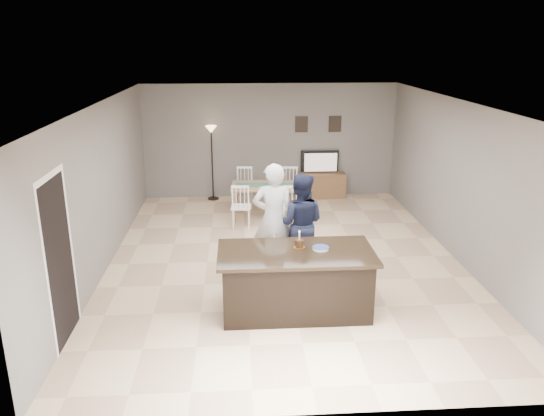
{
  "coord_description": "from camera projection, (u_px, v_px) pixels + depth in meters",
  "views": [
    {
      "loc": [
        -0.77,
        -8.49,
        3.67
      ],
      "look_at": [
        -0.23,
        -0.3,
        1.05
      ],
      "focal_mm": 35.0,
      "sensor_mm": 36.0,
      "label": 1
    }
  ],
  "objects": [
    {
      "name": "tv_screen_glow",
      "position": [
        321.0,
        162.0,
        12.62
      ],
      "size": [
        0.78,
        0.0,
        0.78
      ],
      "primitive_type": "plane",
      "rotation": [
        1.57,
        0.0,
        3.14
      ],
      "color": "orange",
      "rests_on": "tv_console"
    },
    {
      "name": "doorway",
      "position": [
        58.0,
        246.0,
        6.48
      ],
      "size": [
        0.0,
        2.1,
        2.65
      ],
      "color": "black",
      "rests_on": "floor"
    },
    {
      "name": "floor",
      "position": [
        284.0,
        260.0,
        9.23
      ],
      "size": [
        8.0,
        8.0,
        0.0
      ],
      "primitive_type": "plane",
      "color": "#D9B58B",
      "rests_on": "ground"
    },
    {
      "name": "plate_stack",
      "position": [
        321.0,
        248.0,
        7.31
      ],
      "size": [
        0.23,
        0.23,
        0.04
      ],
      "color": "white",
      "rests_on": "kitchen_island"
    },
    {
      "name": "floor_lamp",
      "position": [
        211.0,
        143.0,
        12.33
      ],
      "size": [
        0.26,
        0.26,
        1.77
      ],
      "color": "black",
      "rests_on": "floor"
    },
    {
      "name": "kitchen_island",
      "position": [
        296.0,
        281.0,
        7.38
      ],
      "size": [
        2.15,
        1.1,
        0.9
      ],
      "color": "black",
      "rests_on": "floor"
    },
    {
      "name": "tv_console",
      "position": [
        320.0,
        185.0,
        12.8
      ],
      "size": [
        1.2,
        0.4,
        0.6
      ],
      "primitive_type": "cube",
      "color": "brown",
      "rests_on": "floor"
    },
    {
      "name": "dining_table",
      "position": [
        267.0,
        190.0,
        11.33
      ],
      "size": [
        1.55,
        1.78,
        0.91
      ],
      "rotation": [
        0.0,
        0.0,
        -0.07
      ],
      "color": "#A37B58",
      "rests_on": "floor"
    },
    {
      "name": "man",
      "position": [
        300.0,
        223.0,
        8.57
      ],
      "size": [
        0.93,
        0.8,
        1.66
      ],
      "primitive_type": "imported",
      "rotation": [
        0.0,
        0.0,
        2.9
      ],
      "color": "#161B32",
      "rests_on": "floor"
    },
    {
      "name": "room_shell",
      "position": [
        285.0,
        166.0,
        8.72
      ],
      "size": [
        8.0,
        8.0,
        8.0
      ],
      "color": "slate",
      "rests_on": "floor"
    },
    {
      "name": "birthday_cake",
      "position": [
        299.0,
        243.0,
        7.37
      ],
      "size": [
        0.16,
        0.16,
        0.24
      ],
      "color": "gold",
      "rests_on": "kitchen_island"
    },
    {
      "name": "television",
      "position": [
        320.0,
        162.0,
        12.7
      ],
      "size": [
        0.91,
        0.12,
        0.53
      ],
      "primitive_type": "imported",
      "rotation": [
        0.0,
        0.0,
        3.14
      ],
      "color": "black",
      "rests_on": "tv_console"
    },
    {
      "name": "picture_frames",
      "position": [
        318.0,
        124.0,
        12.55
      ],
      "size": [
        1.1,
        0.02,
        0.38
      ],
      "color": "black",
      "rests_on": "room_shell"
    },
    {
      "name": "woman",
      "position": [
        274.0,
        219.0,
        8.51
      ],
      "size": [
        0.7,
        0.49,
        1.83
      ],
      "primitive_type": "imported",
      "rotation": [
        0.0,
        0.0,
        3.06
      ],
      "color": "silver",
      "rests_on": "floor"
    }
  ]
}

